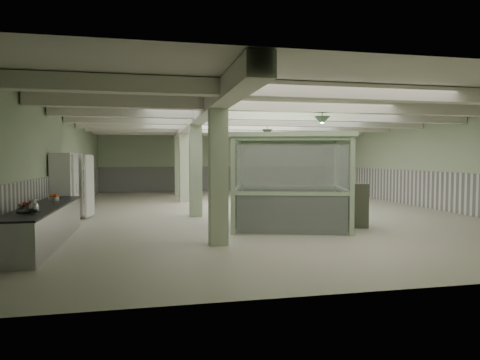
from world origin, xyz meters
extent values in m
plane|color=beige|center=(0.00, 0.00, 0.00)|extent=(20.00, 20.00, 0.00)
cube|color=silver|center=(0.00, 0.00, 3.60)|extent=(14.00, 20.00, 0.02)
cube|color=#A5B994|center=(0.00, 10.00, 1.80)|extent=(14.00, 0.02, 3.60)
cube|color=#A5B994|center=(0.00, -10.00, 1.80)|extent=(14.00, 0.02, 3.60)
cube|color=#A5B994|center=(-7.00, 0.00, 1.80)|extent=(0.02, 20.00, 3.60)
cube|color=#A5B994|center=(7.00, 0.00, 1.80)|extent=(0.02, 20.00, 3.60)
cube|color=silver|center=(-6.97, 0.00, 0.75)|extent=(0.05, 19.90, 1.50)
cube|color=silver|center=(6.97, 0.00, 0.75)|extent=(0.05, 19.90, 1.50)
cube|color=silver|center=(0.00, 9.97, 0.75)|extent=(13.90, 0.05, 1.50)
cube|color=silver|center=(-2.50, 0.00, 3.38)|extent=(0.45, 19.90, 0.40)
cube|color=silver|center=(0.00, -7.50, 3.42)|extent=(13.90, 0.35, 0.32)
cube|color=silver|center=(0.00, -5.00, 3.42)|extent=(13.90, 0.35, 0.32)
cube|color=silver|center=(0.00, -2.50, 3.42)|extent=(13.90, 0.35, 0.32)
cube|color=silver|center=(0.00, 0.00, 3.42)|extent=(13.90, 0.35, 0.32)
cube|color=silver|center=(0.00, 2.50, 3.42)|extent=(13.90, 0.35, 0.32)
cube|color=silver|center=(0.00, 5.00, 3.42)|extent=(13.90, 0.35, 0.32)
cube|color=silver|center=(0.00, 7.50, 3.42)|extent=(13.90, 0.35, 0.32)
cube|color=#B7CBA3|center=(-2.50, -6.00, 1.80)|extent=(0.42, 0.42, 3.60)
cube|color=#B7CBA3|center=(-2.50, -1.00, 1.80)|extent=(0.42, 0.42, 3.60)
cube|color=#B7CBA3|center=(-2.50, 4.00, 1.80)|extent=(0.42, 0.42, 3.60)
cube|color=#B7CBA3|center=(-2.50, 8.00, 1.80)|extent=(0.42, 0.42, 3.60)
cone|color=#2B392C|center=(0.50, -5.00, 3.05)|extent=(0.44, 0.44, 0.22)
cone|color=#2B392C|center=(0.50, 0.50, 3.05)|extent=(0.44, 0.44, 0.22)
cone|color=#2B392C|center=(0.50, 5.50, 3.05)|extent=(0.44, 0.44, 0.22)
cube|color=#B5B6BA|center=(-6.54, -5.06, 0.44)|extent=(0.86, 5.11, 0.88)
cube|color=black|center=(-6.54, -5.06, 0.89)|extent=(0.90, 5.15, 0.04)
cylinder|color=#B2B2B7|center=(-6.57, -3.77, 0.95)|extent=(0.36, 0.36, 0.10)
cube|color=white|center=(-6.65, -1.37, 1.09)|extent=(0.60, 2.38, 2.18)
cube|color=white|center=(-6.32, -1.92, 1.09)|extent=(0.06, 0.89, 2.08)
cube|color=white|center=(-6.20, -0.73, 1.09)|extent=(0.20, 0.89, 2.08)
cube|color=silver|center=(-6.28, -1.92, 1.09)|extent=(0.02, 0.05, 0.30)
cube|color=silver|center=(-6.28, -0.83, 1.09)|extent=(0.02, 0.05, 0.30)
cube|color=#A9C79F|center=(-1.90, -4.74, 1.30)|extent=(0.15, 0.15, 2.60)
cube|color=#A9C79F|center=(-1.17, -2.24, 1.30)|extent=(0.15, 0.15, 2.60)
cube|color=#A9C79F|center=(1.10, -5.61, 1.30)|extent=(0.15, 0.15, 2.60)
cube|color=#A9C79F|center=(1.83, -3.12, 1.30)|extent=(0.15, 0.15, 2.60)
cube|color=#A9C79F|center=(-0.04, -3.93, 2.66)|extent=(4.03, 3.68, 0.12)
cube|color=silver|center=(-0.40, -5.17, 0.55)|extent=(2.82, 0.88, 1.05)
cube|color=silver|center=(-0.40, -5.17, 1.78)|extent=(2.82, 0.88, 1.22)
cube|color=silver|center=(0.33, -2.68, 0.55)|extent=(2.82, 0.88, 1.05)
cube|color=silver|center=(0.33, -2.68, 1.78)|extent=(2.82, 0.88, 1.22)
cube|color=silver|center=(-1.53, -3.49, 0.55)|extent=(0.73, 2.32, 1.05)
cube|color=silver|center=(-1.53, -3.49, 1.78)|extent=(0.73, 2.32, 1.22)
cube|color=silver|center=(1.46, -4.36, 0.55)|extent=(0.73, 2.32, 1.05)
cube|color=silver|center=(1.46, -4.36, 1.78)|extent=(0.73, 2.32, 1.22)
cube|color=#54594A|center=(2.00, -4.33, 0.65)|extent=(0.57, 0.69, 1.29)
camera|label=1|loc=(-4.07, -15.87, 2.05)|focal=32.00mm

